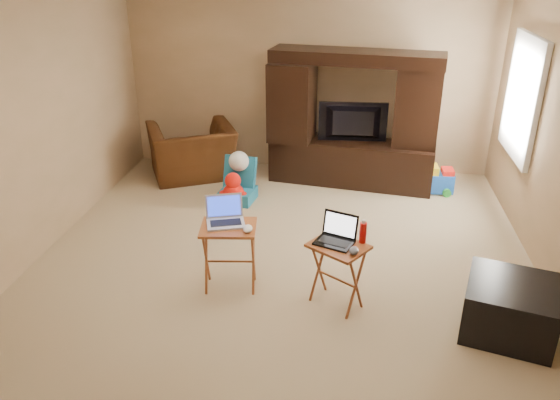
# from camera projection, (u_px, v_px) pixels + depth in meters

# --- Properties ---
(floor) EXTENTS (5.50, 5.50, 0.00)m
(floor) POSITION_uv_depth(u_px,v_px,m) (283.00, 264.00, 5.50)
(floor) COLOR tan
(floor) RESTS_ON ground
(ceiling) EXTENTS (5.50, 5.50, 0.00)m
(ceiling) POSITION_uv_depth(u_px,v_px,m) (283.00, 1.00, 4.46)
(ceiling) COLOR silver
(ceiling) RESTS_ON ground
(wall_back) EXTENTS (5.00, 0.00, 5.00)m
(wall_back) POSITION_uv_depth(u_px,v_px,m) (309.00, 81.00, 7.45)
(wall_back) COLOR tan
(wall_back) RESTS_ON ground
(wall_front) EXTENTS (5.00, 0.00, 5.00)m
(wall_front) POSITION_uv_depth(u_px,v_px,m) (205.00, 341.00, 2.51)
(wall_front) COLOR tan
(wall_front) RESTS_ON ground
(wall_left) EXTENTS (0.00, 5.50, 5.50)m
(wall_left) POSITION_uv_depth(u_px,v_px,m) (28.00, 135.00, 5.29)
(wall_left) COLOR tan
(wall_left) RESTS_ON ground
(window_pane) EXTENTS (0.00, 1.20, 1.20)m
(window_pane) POSITION_uv_depth(u_px,v_px,m) (524.00, 98.00, 6.01)
(window_pane) COLOR white
(window_pane) RESTS_ON ground
(window_frame) EXTENTS (0.06, 1.14, 1.34)m
(window_frame) POSITION_uv_depth(u_px,v_px,m) (522.00, 98.00, 6.01)
(window_frame) COLOR white
(window_frame) RESTS_ON ground
(entertainment_center) EXTENTS (2.20, 0.84, 1.76)m
(entertainment_center) POSITION_uv_depth(u_px,v_px,m) (353.00, 120.00, 7.06)
(entertainment_center) COLOR black
(entertainment_center) RESTS_ON floor
(television) EXTENTS (0.90, 0.16, 0.51)m
(television) POSITION_uv_depth(u_px,v_px,m) (353.00, 124.00, 7.03)
(television) COLOR black
(television) RESTS_ON entertainment_center
(recliner) EXTENTS (1.41, 1.35, 0.72)m
(recliner) POSITION_uv_depth(u_px,v_px,m) (192.00, 152.00, 7.49)
(recliner) COLOR #43220E
(recliner) RESTS_ON floor
(child_rocker) EXTENTS (0.47, 0.52, 0.54)m
(child_rocker) POSITION_uv_depth(u_px,v_px,m) (237.00, 181.00, 6.77)
(child_rocker) COLOR #176183
(child_rocker) RESTS_ON floor
(plush_toy) EXTENTS (0.38, 0.31, 0.42)m
(plush_toy) POSITION_uv_depth(u_px,v_px,m) (233.00, 188.00, 6.71)
(plush_toy) COLOR red
(plush_toy) RESTS_ON floor
(push_toy) EXTENTS (0.51, 0.37, 0.37)m
(push_toy) POSITION_uv_depth(u_px,v_px,m) (434.00, 179.00, 7.06)
(push_toy) COLOR blue
(push_toy) RESTS_ON floor
(ottoman) EXTENTS (0.85, 0.85, 0.45)m
(ottoman) POSITION_uv_depth(u_px,v_px,m) (509.00, 308.00, 4.45)
(ottoman) COLOR black
(ottoman) RESTS_ON floor
(tray_table_left) EXTENTS (0.54, 0.45, 0.64)m
(tray_table_left) POSITION_uv_depth(u_px,v_px,m) (230.00, 257.00, 4.99)
(tray_table_left) COLOR #9E4D26
(tray_table_left) RESTS_ON floor
(tray_table_right) EXTENTS (0.59, 0.56, 0.60)m
(tray_table_right) POSITION_uv_depth(u_px,v_px,m) (337.00, 275.00, 4.76)
(tray_table_right) COLOR #954C24
(tray_table_right) RESTS_ON floor
(laptop_left) EXTENTS (0.40, 0.37, 0.24)m
(laptop_left) POSITION_uv_depth(u_px,v_px,m) (225.00, 213.00, 4.84)
(laptop_left) COLOR #ADAEB2
(laptop_left) RESTS_ON tray_table_left
(laptop_right) EXTENTS (0.39, 0.36, 0.24)m
(laptop_right) POSITION_uv_depth(u_px,v_px,m) (335.00, 231.00, 4.61)
(laptop_right) COLOR black
(laptop_right) RESTS_ON tray_table_right
(mouse_left) EXTENTS (0.09, 0.14, 0.05)m
(mouse_left) POSITION_uv_depth(u_px,v_px,m) (248.00, 229.00, 4.76)
(mouse_left) COLOR silver
(mouse_left) RESTS_ON tray_table_left
(mouse_right) EXTENTS (0.09, 0.13, 0.05)m
(mouse_right) POSITION_uv_depth(u_px,v_px,m) (354.00, 251.00, 4.50)
(mouse_right) COLOR #45464B
(mouse_right) RESTS_ON tray_table_right
(water_bottle) EXTENTS (0.06, 0.06, 0.18)m
(water_bottle) POSITION_uv_depth(u_px,v_px,m) (363.00, 233.00, 4.64)
(water_bottle) COLOR red
(water_bottle) RESTS_ON tray_table_right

